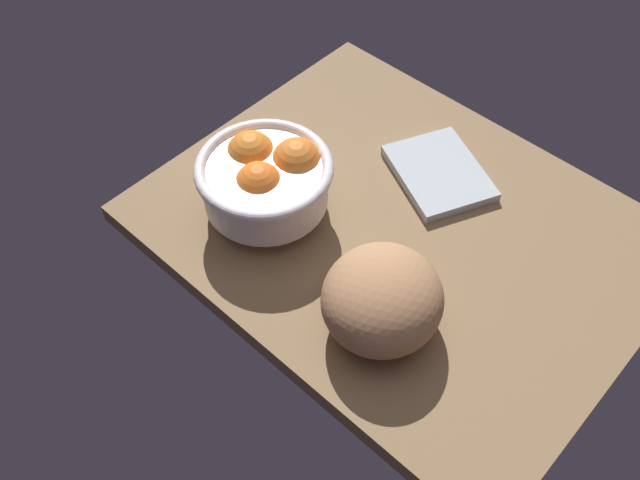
% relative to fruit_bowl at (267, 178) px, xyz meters
% --- Properties ---
extents(ground_plane, '(0.68, 0.54, 0.03)m').
position_rel_fruit_bowl_xyz_m(ground_plane, '(0.16, 0.10, -0.08)').
color(ground_plane, olive).
extents(fruit_bowl, '(0.19, 0.19, 0.11)m').
position_rel_fruit_bowl_xyz_m(fruit_bowl, '(0.00, 0.00, 0.00)').
color(fruit_bowl, white).
rests_on(fruit_bowl, ground).
extents(bread_loaf, '(0.20, 0.21, 0.11)m').
position_rel_fruit_bowl_xyz_m(bread_loaf, '(0.24, -0.04, -0.01)').
color(bread_loaf, tan).
rests_on(bread_loaf, ground).
extents(napkin_folded, '(0.19, 0.18, 0.02)m').
position_rel_fruit_bowl_xyz_m(napkin_folded, '(0.14, 0.22, -0.05)').
color(napkin_folded, '#B4C0C6').
rests_on(napkin_folded, ground).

